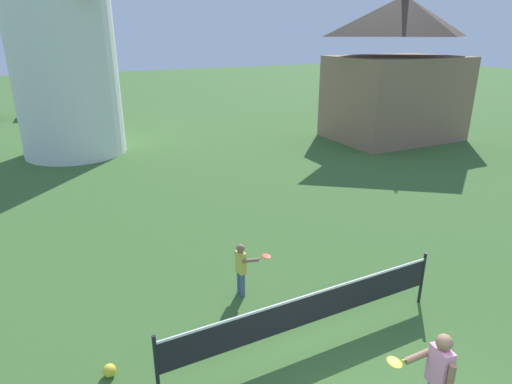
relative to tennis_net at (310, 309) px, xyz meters
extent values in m
cylinder|color=white|center=(-2.09, 15.39, 5.28)|extent=(4.24, 4.24, 11.93)
cylinder|color=black|center=(-2.66, 0.00, -0.14)|extent=(0.06, 0.06, 1.10)
cylinder|color=black|center=(2.66, 0.00, -0.14)|extent=(0.06, 0.06, 1.10)
cube|color=black|center=(0.00, 0.00, -0.01)|extent=(5.28, 0.01, 0.55)
cube|color=white|center=(0.00, 0.00, 0.28)|extent=(5.28, 0.02, 0.04)
cube|color=pink|center=(0.59, -2.17, 0.26)|extent=(0.22, 0.34, 0.58)
sphere|color=#89664C|center=(0.59, -2.17, 0.65)|extent=(0.22, 0.22, 0.22)
cylinder|color=#89664C|center=(0.56, -2.37, 0.24)|extent=(0.09, 0.09, 0.44)
cylinder|color=#89664C|center=(0.43, -1.96, 0.35)|extent=(0.45, 0.16, 0.17)
cylinder|color=yellow|center=(0.26, -1.93, 0.35)|extent=(0.22, 0.06, 0.04)
ellipsoid|color=yellow|center=(0.04, -1.90, 0.35)|extent=(0.21, 0.26, 0.03)
cylinder|color=slate|center=(-0.41, 1.96, -0.43)|extent=(0.10, 0.10, 0.52)
cylinder|color=slate|center=(-0.40, 1.82, -0.43)|extent=(0.10, 0.10, 0.52)
cube|color=#E5CC4C|center=(-0.40, 1.89, 0.06)|extent=(0.15, 0.26, 0.46)
sphere|color=#89664C|center=(-0.40, 1.89, 0.38)|extent=(0.17, 0.17, 0.17)
cylinder|color=#89664C|center=(-0.41, 2.05, 0.04)|extent=(0.07, 0.07, 0.35)
cylinder|color=#89664C|center=(-0.24, 1.75, 0.13)|extent=(0.36, 0.09, 0.13)
cylinder|color=#D84C33|center=(-0.11, 1.76, 0.13)|extent=(0.22, 0.03, 0.04)
ellipsoid|color=#D84C33|center=(0.11, 1.76, 0.13)|extent=(0.19, 0.25, 0.03)
sphere|color=yellow|center=(-3.24, 0.78, -0.58)|extent=(0.21, 0.21, 0.21)
cube|color=#334C99|center=(-1.65, 25.74, -0.04)|extent=(4.65, 2.15, 0.70)
cube|color=#2D333D|center=(-1.65, 25.74, 0.59)|extent=(2.66, 1.75, 0.56)
cylinder|color=black|center=(-0.04, 26.43, -0.39)|extent=(0.62, 0.24, 0.60)
cylinder|color=black|center=(-0.21, 24.74, -0.39)|extent=(0.62, 0.24, 0.60)
cylinder|color=black|center=(-3.08, 26.74, -0.39)|extent=(0.62, 0.24, 0.60)
cylinder|color=black|center=(-3.25, 25.05, -0.39)|extent=(0.62, 0.24, 0.60)
cube|color=#937056|center=(12.50, 11.20, 1.31)|extent=(6.11, 4.56, 4.00)
pyramid|color=#423328|center=(12.50, 11.20, 5.11)|extent=(6.42, 4.78, 1.80)
camera|label=1|loc=(-3.71, -5.17, 4.44)|focal=30.73mm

